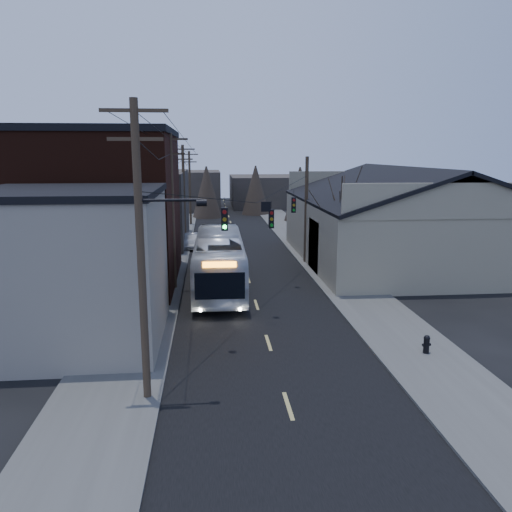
{
  "coord_description": "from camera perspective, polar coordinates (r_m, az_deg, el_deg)",
  "views": [
    {
      "loc": [
        -2.62,
        -13.96,
        8.75
      ],
      "look_at": [
        -0.05,
        13.73,
        3.0
      ],
      "focal_mm": 35.0,
      "sensor_mm": 36.0,
      "label": 1
    }
  ],
  "objects": [
    {
      "name": "ground",
      "position": [
        16.68,
        4.84,
        -20.0
      ],
      "size": [
        160.0,
        160.0,
        0.0
      ],
      "primitive_type": "plane",
      "color": "black",
      "rests_on": "ground"
    },
    {
      "name": "sidewalk_right",
      "position": [
        45.73,
        6.3,
        0.66
      ],
      "size": [
        4.0,
        110.0,
        0.12
      ],
      "primitive_type": "cube",
      "color": "#474744",
      "rests_on": "ground"
    },
    {
      "name": "building_clapboard",
      "position": [
        24.4,
        -20.33,
        -1.48
      ],
      "size": [
        8.0,
        8.0,
        7.0
      ],
      "primitive_type": "cube",
      "color": "gray",
      "rests_on": "ground"
    },
    {
      "name": "building_far_left",
      "position": [
        79.24,
        -7.8,
        7.42
      ],
      "size": [
        10.0,
        12.0,
        6.0
      ],
      "primitive_type": "cube",
      "color": "#34302A",
      "rests_on": "ground"
    },
    {
      "name": "building_far_right",
      "position": [
        84.74,
        1.24,
        7.45
      ],
      "size": [
        12.0,
        14.0,
        5.0
      ],
      "primitive_type": "cube",
      "color": "#34302A",
      "rests_on": "ground"
    },
    {
      "name": "parked_car",
      "position": [
        47.2,
        -7.27,
        1.75
      ],
      "size": [
        1.73,
        4.23,
        1.36
      ],
      "primitive_type": "imported",
      "rotation": [
        0.0,
        0.0,
        -0.07
      ],
      "color": "#9A9CA1",
      "rests_on": "ground"
    },
    {
      "name": "building_brick",
      "position": [
        34.95,
        -17.53,
        4.98
      ],
      "size": [
        10.0,
        12.0,
        10.0
      ],
      "primitive_type": "cube",
      "color": "black",
      "rests_on": "ground"
    },
    {
      "name": "sidewalk_left",
      "position": [
        44.98,
        -10.15,
        0.36
      ],
      "size": [
        4.0,
        110.0,
        0.12
      ],
      "primitive_type": "cube",
      "color": "#474744",
      "rests_on": "ground"
    },
    {
      "name": "road_surface",
      "position": [
        44.9,
        -1.86,
        0.45
      ],
      "size": [
        9.0,
        110.0,
        0.02
      ],
      "primitive_type": "cube",
      "color": "black",
      "rests_on": "ground"
    },
    {
      "name": "bare_tree",
      "position": [
        35.54,
        9.64,
        3.19
      ],
      "size": [
        0.4,
        0.4,
        7.2
      ],
      "primitive_type": "cone",
      "color": "black",
      "rests_on": "ground"
    },
    {
      "name": "building_left_far",
      "position": [
        50.7,
        -13.13,
        5.44
      ],
      "size": [
        9.0,
        14.0,
        7.0
      ],
      "primitive_type": "cube",
      "color": "#34302A",
      "rests_on": "ground"
    },
    {
      "name": "warehouse",
      "position": [
        42.41,
        16.39,
        3.0
      ],
      "size": [
        16.16,
        20.6,
        7.73
      ],
      "color": "gray",
      "rests_on": "ground"
    },
    {
      "name": "fire_hydrant",
      "position": [
        23.44,
        18.91,
        -9.43
      ],
      "size": [
        0.39,
        0.28,
        0.82
      ],
      "rotation": [
        0.0,
        0.0,
        0.14
      ],
      "color": "black",
      "rests_on": "sidewalk_right"
    },
    {
      "name": "utility_lines",
      "position": [
        38.29,
        -6.05,
        5.93
      ],
      "size": [
        11.24,
        45.28,
        10.5
      ],
      "color": "#382B1E",
      "rests_on": "ground"
    },
    {
      "name": "bus",
      "position": [
        32.68,
        -4.23,
        -0.58
      ],
      "size": [
        3.27,
        13.17,
        3.65
      ],
      "primitive_type": "imported",
      "rotation": [
        0.0,
        0.0,
        3.13
      ],
      "color": "silver",
      "rests_on": "ground"
    }
  ]
}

